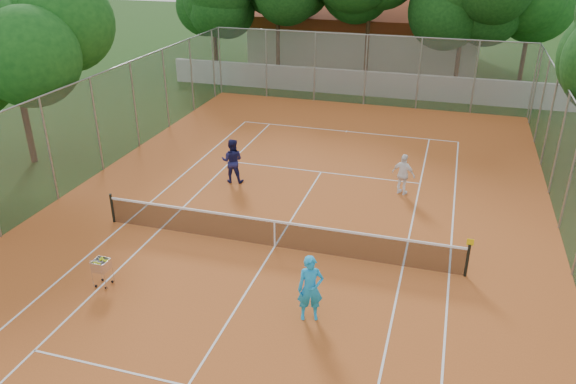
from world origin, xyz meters
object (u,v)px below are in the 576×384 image
(tennis_net, at_px, (275,233))
(player_far_left, at_px, (232,161))
(player_near, at_px, (310,288))
(clubhouse, at_px, (366,32))
(ball_hopper, at_px, (102,272))
(player_far_right, at_px, (403,174))

(tennis_net, distance_m, player_far_left, 5.50)
(tennis_net, distance_m, player_near, 3.83)
(tennis_net, bearing_deg, clubhouse, 93.95)
(player_far_left, distance_m, ball_hopper, 7.98)
(tennis_net, bearing_deg, player_far_right, 56.19)
(player_near, bearing_deg, player_far_left, 104.67)
(player_near, xyz_separation_m, player_far_right, (1.49, 8.46, -0.11))
(player_near, bearing_deg, player_far_right, 60.42)
(tennis_net, xyz_separation_m, clubhouse, (-2.00, 29.00, 1.69))
(clubhouse, distance_m, ball_hopper, 32.60)
(player_near, distance_m, player_far_right, 8.59)
(clubhouse, relative_size, ball_hopper, 17.81)
(clubhouse, relative_size, player_far_left, 9.03)
(player_near, bearing_deg, tennis_net, 102.36)
(player_far_right, bearing_deg, ball_hopper, 70.39)
(tennis_net, height_order, ball_hopper, tennis_net)
(clubhouse, bearing_deg, ball_hopper, -93.62)
(tennis_net, distance_m, player_far_right, 6.30)
(ball_hopper, bearing_deg, player_far_right, 31.52)
(ball_hopper, bearing_deg, player_near, -15.13)
(clubhouse, height_order, ball_hopper, clubhouse)
(tennis_net, height_order, player_near, player_near)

